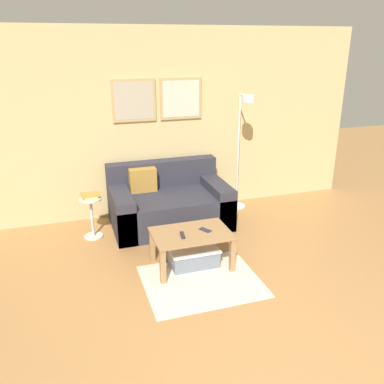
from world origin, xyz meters
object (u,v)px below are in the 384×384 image
Objects in this scene: remote_control at (182,235)px; floor_lamp at (242,144)px; couch at (169,204)px; side_table at (92,214)px; coffee_table at (191,239)px; book_stack at (91,195)px; storage_bin at (193,255)px; cell_phone at (205,230)px.

floor_lamp is at bearing 54.55° from remote_control.
side_table is (-1.02, -0.10, 0.03)m from couch.
coffee_table is 1.61× the size of side_table.
book_stack is (-1.01, -0.08, 0.27)m from couch.
storage_bin is 2.30× the size of book_stack.
coffee_table is 5.65× the size of remote_control.
floor_lamp reaches higher than remote_control.
coffee_table is 6.06× the size of cell_phone.
side_table is 3.51× the size of remote_control.
book_stack reaches higher than cell_phone.
side_table is (-0.97, 1.06, -0.02)m from coffee_table.
couch reaches higher than book_stack.
floor_lamp reaches higher than book_stack.
side_table is (-2.15, -0.24, -0.69)m from floor_lamp.
coffee_table is 0.15m from remote_control.
remote_control is (0.86, -1.11, 0.10)m from side_table.
side_table is 1.41m from remote_control.
book_stack is (-0.96, 1.08, 0.23)m from coffee_table.
storage_bin is 0.32× the size of floor_lamp.
cell_phone is at bearing -43.59° from book_stack.
couch reaches higher than remote_control.
couch is at bearing 5.55° from side_table.
storage_bin is 1.93m from floor_lamp.
cell_phone is (1.13, -1.07, -0.15)m from book_stack.
storage_bin is at bearing 46.71° from coffee_table.
storage_bin is at bearing -91.16° from couch.
side_table is at bearing -173.56° from floor_lamp.
floor_lamp reaches higher than side_table.
side_table is 3.76× the size of cell_phone.
couch is 1.15m from storage_bin.
storage_bin is 1.52m from book_stack.
coffee_table is (-0.05, -1.16, 0.04)m from couch.
side_table reaches higher than storage_bin.
book_stack is at bearing 66.18° from side_table.
couch is at bearing 65.80° from cell_phone.
coffee_table reaches higher than storage_bin.
coffee_table is 1.88m from floor_lamp.
book_stack is (-0.99, 1.05, 0.45)m from storage_bin.
storage_bin is 1.03× the size of side_table.
coffee_table is 3.59× the size of book_stack.
book_stack is (0.01, 0.02, 0.24)m from side_table.
side_table is 1.55m from cell_phone.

